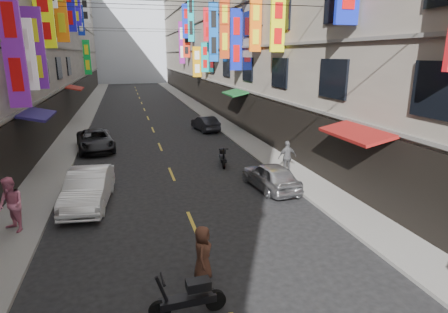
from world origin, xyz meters
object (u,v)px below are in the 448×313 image
car_right_mid (271,176)px  pedestrian_crossing (203,254)px  scooter_far_right (223,157)px  car_right_far (205,123)px  pedestrian_lfar (11,205)px  pedestrian_rfar (287,157)px  car_left_mid (88,188)px  car_left_far (95,140)px  scooter_crossing (189,298)px

car_right_mid → pedestrian_crossing: (-4.34, -6.07, 0.14)m
scooter_far_right → car_right_far: bearing=-86.5°
pedestrian_crossing → car_right_mid: bearing=-14.7°
pedestrian_lfar → pedestrian_rfar: bearing=66.8°
car_left_mid → car_right_mid: (7.68, -0.14, -0.09)m
car_left_far → pedestrian_crossing: size_ratio=2.99×
scooter_crossing → pedestrian_rfar: size_ratio=1.10×
car_left_far → pedestrian_rfar: (9.53, -7.82, 0.31)m
scooter_far_right → car_left_mid: car_left_mid is taller
car_right_mid → pedestrian_crossing: bearing=48.5°
scooter_crossing → pedestrian_lfar: bearing=39.4°
car_left_mid → car_right_mid: car_left_mid is taller
scooter_crossing → pedestrian_crossing: size_ratio=1.18×
scooter_far_right → pedestrian_crossing: 10.79m
car_left_far → pedestrian_rfar: size_ratio=2.77×
scooter_far_right → car_right_mid: (1.10, -4.22, 0.18)m
car_left_far → pedestrian_lfar: 11.55m
car_right_mid → pedestrian_lfar: size_ratio=1.94×
scooter_far_right → car_left_mid: 7.74m
scooter_far_right → car_right_far: car_right_far is taller
car_left_far → car_right_far: size_ratio=1.29×
scooter_crossing → pedestrian_crossing: (0.59, 1.32, 0.32)m
pedestrian_rfar → car_right_far: bearing=-85.9°
car_left_far → pedestrian_lfar: size_ratio=2.44×
scooter_far_right → pedestrian_lfar: 10.73m
pedestrian_crossing → car_left_far: bearing=34.1°
car_left_far → car_right_mid: 12.41m
car_left_mid → pedestrian_crossing: size_ratio=2.84×
pedestrian_lfar → car_left_mid: bearing=92.0°
scooter_crossing → car_right_far: car_right_far is taller
scooter_crossing → car_left_far: size_ratio=0.40×
pedestrian_rfar → car_left_far: bearing=-42.4°
car_left_far → car_right_far: 9.15m
car_right_far → pedestrian_rfar: pedestrian_rfar is taller
pedestrian_lfar → pedestrian_rfar: size_ratio=1.14×
car_right_mid → pedestrian_crossing: 7.46m
scooter_far_right → pedestrian_rfar: 3.70m
pedestrian_crossing → scooter_far_right: bearing=3.4°
car_left_mid → pedestrian_lfar: bearing=-131.8°
car_right_far → pedestrian_crossing: bearing=68.6°
car_left_mid → pedestrian_crossing: bearing=-56.0°
car_left_mid → car_left_far: bearing=97.6°
car_right_mid → pedestrian_rfar: pedestrian_rfar is taller
car_right_mid → car_right_far: car_right_mid is taller
car_left_far → pedestrian_lfar: pedestrian_lfar is taller
car_right_far → car_left_far: bearing=19.8°
scooter_far_right → pedestrian_crossing: size_ratio=1.17×
car_left_far → car_right_mid: size_ratio=1.26×
car_left_mid → pedestrian_lfar: 3.04m
car_left_far → car_right_far: (8.00, 4.43, -0.05)m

